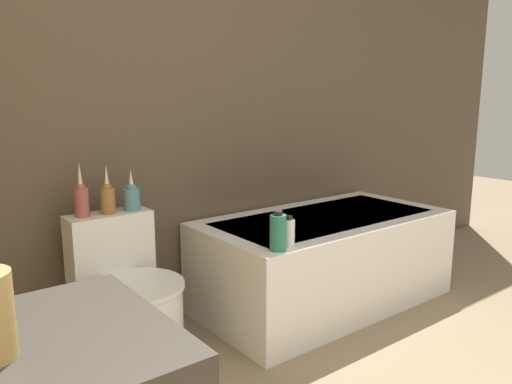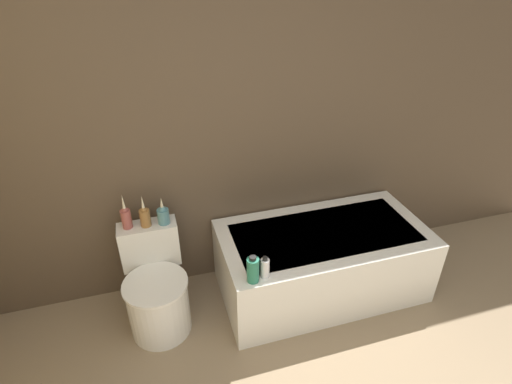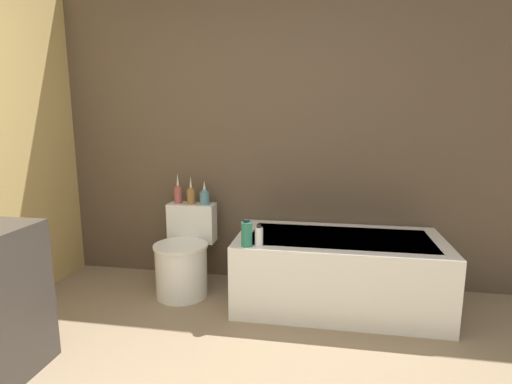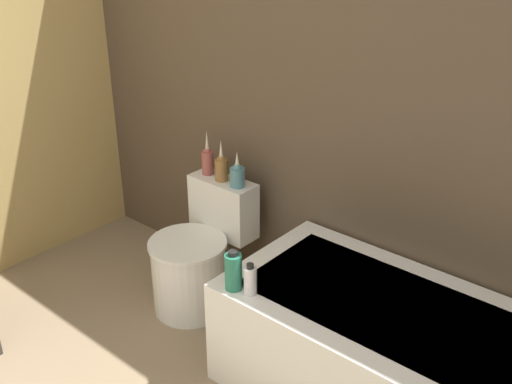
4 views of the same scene
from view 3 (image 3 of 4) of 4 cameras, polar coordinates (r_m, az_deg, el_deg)
wall_back_tiled at (r=3.42m, az=-1.68°, el=8.81°), size 6.40×0.06×2.60m
bathtub at (r=3.12m, az=11.65°, el=-10.95°), size 1.51×0.78×0.54m
toilet at (r=3.32m, az=-10.24°, el=-9.31°), size 0.43×0.58×0.69m
vase_gold at (r=3.44m, az=-11.07°, el=-0.15°), size 0.07×0.07×0.26m
vase_silver at (r=3.38m, az=-9.27°, el=-0.37°), size 0.07×0.07×0.23m
vase_bronze at (r=3.35m, az=-7.37°, el=-0.61°), size 0.08×0.08×0.20m
shampoo_bottle_tall at (r=2.75m, az=-1.33°, el=-5.97°), size 0.08×0.08×0.19m
shampoo_bottle_short at (r=2.75m, az=0.42°, el=-6.34°), size 0.06×0.06×0.15m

